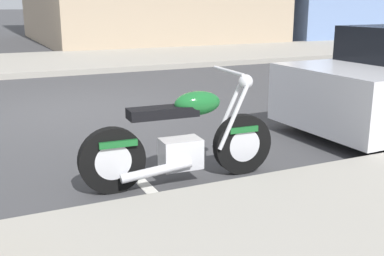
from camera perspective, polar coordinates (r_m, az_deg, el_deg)
name	(u,v)px	position (r m, az deg, el deg)	size (l,w,h in m)	color
ground_plane	(71,112)	(8.12, -14.30, 1.90)	(260.00, 260.00, 0.00)	#3D3D3F
sidewalk_far_curb	(347,47)	(19.74, 18.17, 9.21)	(120.00, 5.00, 0.14)	gray
parking_stall_stripe	(139,179)	(4.91, -6.35, -6.17)	(0.12, 2.20, 0.01)	silver
parked_motorcycle	(183,141)	(4.69, -1.13, -1.58)	(2.02, 0.62, 1.12)	black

